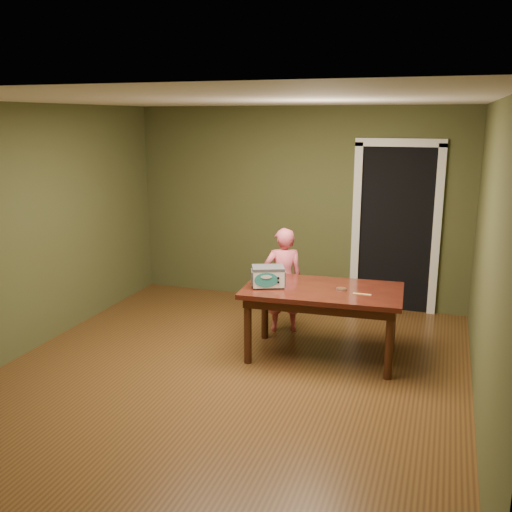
# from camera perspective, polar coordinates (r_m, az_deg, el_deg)

# --- Properties ---
(floor) EXTENTS (5.00, 5.00, 0.00)m
(floor) POSITION_cam_1_polar(r_m,az_deg,el_deg) (5.74, -2.55, -11.59)
(floor) COLOR brown
(floor) RESTS_ON ground
(room_shell) EXTENTS (4.52, 5.02, 2.61)m
(room_shell) POSITION_cam_1_polar(r_m,az_deg,el_deg) (5.24, -2.74, 5.53)
(room_shell) COLOR #424927
(room_shell) RESTS_ON ground
(doorway) EXTENTS (1.10, 0.66, 2.25)m
(doorway) POSITION_cam_1_polar(r_m,az_deg,el_deg) (7.76, 13.99, 2.94)
(doorway) COLOR black
(doorway) RESTS_ON ground
(dining_table) EXTENTS (1.65, 0.99, 0.75)m
(dining_table) POSITION_cam_1_polar(r_m,az_deg,el_deg) (5.90, 6.67, -4.15)
(dining_table) COLOR #37120C
(dining_table) RESTS_ON floor
(toy_oven) EXTENTS (0.40, 0.34, 0.21)m
(toy_oven) POSITION_cam_1_polar(r_m,az_deg,el_deg) (5.86, 1.21, -1.99)
(toy_oven) COLOR #4C4F54
(toy_oven) RESTS_ON dining_table
(baking_pan) EXTENTS (0.10, 0.10, 0.02)m
(baking_pan) POSITION_cam_1_polar(r_m,az_deg,el_deg) (5.84, 8.54, -3.28)
(baking_pan) COLOR silver
(baking_pan) RESTS_ON dining_table
(spatula) EXTENTS (0.18, 0.03, 0.01)m
(spatula) POSITION_cam_1_polar(r_m,az_deg,el_deg) (5.73, 10.56, -3.77)
(spatula) COLOR #E7BC64
(spatula) RESTS_ON dining_table
(child) EXTENTS (0.53, 0.45, 1.23)m
(child) POSITION_cam_1_polar(r_m,az_deg,el_deg) (6.61, 2.75, -2.42)
(child) COLOR #EA6073
(child) RESTS_ON floor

